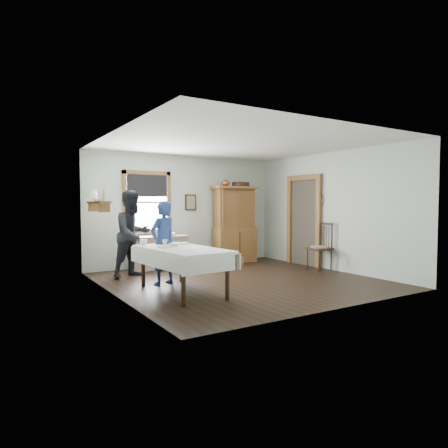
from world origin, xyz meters
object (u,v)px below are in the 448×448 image
object	(u,v)px
china_hutch	(235,224)
work_counter	(159,252)
spindle_chair	(319,246)
woman_blue	(163,246)
figure_dark	(133,237)
pail	(222,258)
dining_table	(182,270)
wicker_basket	(236,261)

from	to	relation	value
china_hutch	work_counter	bearing A→B (deg)	-176.73
spindle_chair	woman_blue	bearing A→B (deg)	177.89
china_hutch	woman_blue	world-z (taller)	china_hutch
spindle_chair	figure_dark	bearing A→B (deg)	163.48
woman_blue	pail	bearing A→B (deg)	-164.85
work_counter	china_hutch	size ratio (longest dim) A/B	0.69
pail	figure_dark	xyz separation A→B (m)	(-2.41, -0.40, 0.67)
dining_table	woman_blue	size ratio (longest dim) A/B	1.32
china_hutch	wicker_basket	world-z (taller)	china_hutch
china_hutch	dining_table	bearing A→B (deg)	-133.11
woman_blue	spindle_chair	bearing A→B (deg)	155.39
figure_dark	work_counter	bearing A→B (deg)	18.84
china_hutch	figure_dark	xyz separation A→B (m)	(-2.94, -0.64, -0.15)
china_hutch	spindle_chair	xyz separation A→B (m)	(0.94, -2.09, -0.44)
woman_blue	work_counter	bearing A→B (deg)	-128.48
work_counter	dining_table	size ratio (longest dim) A/B	0.70
spindle_chair	wicker_basket	bearing A→B (deg)	127.07
woman_blue	figure_dark	size ratio (longest dim) A/B	0.88
spindle_chair	figure_dark	size ratio (longest dim) A/B	0.66
wicker_basket	work_counter	bearing A→B (deg)	168.39
figure_dark	spindle_chair	bearing A→B (deg)	-40.22
dining_table	work_counter	bearing A→B (deg)	76.17
pail	woman_blue	distance (m)	2.70
figure_dark	china_hutch	bearing A→B (deg)	-7.37
spindle_chair	dining_table	bearing A→B (deg)	-169.49
dining_table	spindle_chair	xyz separation A→B (m)	(3.66, 0.42, 0.16)
china_hutch	spindle_chair	size ratio (longest dim) A/B	1.80
dining_table	woman_blue	world-z (taller)	woman_blue
pail	china_hutch	bearing A→B (deg)	24.57
work_counter	dining_table	xyz separation A→B (m)	(-0.63, -2.54, -0.00)
dining_table	woman_blue	bearing A→B (deg)	90.31
dining_table	spindle_chair	size ratio (longest dim) A/B	1.76
pail	figure_dark	size ratio (longest dim) A/B	0.20
dining_table	woman_blue	xyz separation A→B (m)	(-0.00, 0.81, 0.34)
figure_dark	dining_table	bearing A→B (deg)	-102.95
dining_table	figure_dark	world-z (taller)	figure_dark
pail	wicker_basket	world-z (taller)	pail
woman_blue	china_hutch	bearing A→B (deg)	-166.49
spindle_chair	pail	bearing A→B (deg)	132.37
pail	figure_dark	world-z (taller)	figure_dark
work_counter	wicker_basket	bearing A→B (deg)	-9.35
dining_table	pail	distance (m)	3.16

